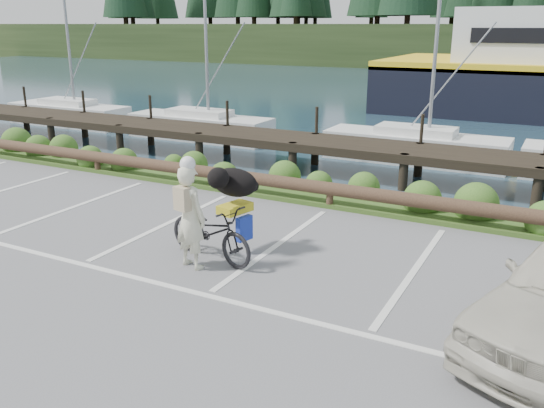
{
  "coord_description": "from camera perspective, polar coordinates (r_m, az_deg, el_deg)",
  "views": [
    {
      "loc": [
        4.61,
        -7.04,
        4.0
      ],
      "look_at": [
        0.33,
        1.14,
        1.1
      ],
      "focal_mm": 38.0,
      "sensor_mm": 36.0,
      "label": 1
    }
  ],
  "objects": [
    {
      "name": "ground",
      "position": [
        9.32,
        -5.12,
        -8.06
      ],
      "size": [
        72.0,
        72.0,
        0.0
      ],
      "primitive_type": "plane",
      "color": "#5C5C5F"
    },
    {
      "name": "vegetation_strip",
      "position": [
        13.75,
        6.82,
        0.61
      ],
      "size": [
        34.0,
        1.6,
        0.1
      ],
      "primitive_type": "cube",
      "color": "#3D5B21",
      "rests_on": "ground"
    },
    {
      "name": "log_rail",
      "position": [
        13.15,
        5.71,
        -0.38
      ],
      "size": [
        32.0,
        0.3,
        0.6
      ],
      "primitive_type": null,
      "color": "#443021",
      "rests_on": "ground"
    },
    {
      "name": "bicycle",
      "position": [
        10.17,
        -6.12,
        -2.75
      ],
      "size": [
        2.04,
        1.11,
        1.02
      ],
      "primitive_type": "imported",
      "rotation": [
        0.0,
        0.0,
        1.34
      ],
      "color": "black",
      "rests_on": "ground"
    },
    {
      "name": "cyclist",
      "position": [
        9.76,
        -8.12,
        -1.3
      ],
      "size": [
        0.74,
        0.57,
        1.79
      ],
      "primitive_type": "imported",
      "rotation": [
        0.0,
        0.0,
        2.91
      ],
      "color": "beige",
      "rests_on": "ground"
    },
    {
      "name": "dog",
      "position": [
        10.34,
        -3.74,
        2.15
      ],
      "size": [
        0.64,
        0.98,
        0.52
      ],
      "primitive_type": "ellipsoid",
      "rotation": [
        0.0,
        0.0,
        1.34
      ],
      "color": "black",
      "rests_on": "bicycle"
    }
  ]
}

